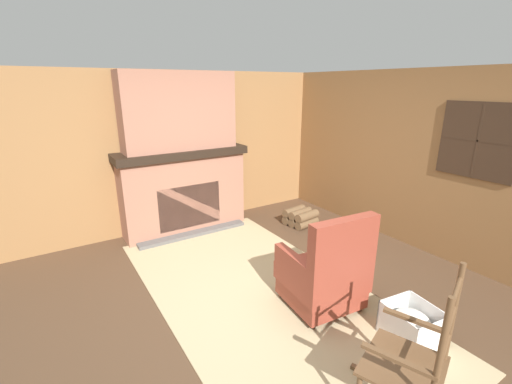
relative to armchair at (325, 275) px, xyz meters
name	(u,v)px	position (x,y,z in m)	size (l,w,h in m)	color
ground_plane	(266,301)	(-0.40, -0.43, -0.37)	(14.00, 14.00, 0.00)	#4C3523
wood_panel_wall_left	(175,152)	(-2.87, -0.43, 0.82)	(0.06, 5.49, 2.36)	olive
wood_panel_wall_back	(424,162)	(-0.38, 2.05, 0.83)	(5.49, 0.09, 2.36)	olive
fireplace_hearth	(184,191)	(-2.60, -0.43, 0.26)	(0.67, 1.92, 1.26)	#93604C
chimney_breast	(179,111)	(-2.61, -0.43, 1.44)	(0.40, 1.61, 1.08)	#93604C
area_rug	(260,293)	(-0.53, -0.41, -0.36)	(3.88, 2.02, 0.01)	tan
armchair	(325,275)	(0.00, 0.00, 0.00)	(0.75, 0.77, 1.04)	brown
rocking_chair	(409,372)	(1.19, -0.41, 0.04)	(0.91, 0.72, 1.15)	brown
firewood_stack	(300,217)	(-1.79, 1.18, -0.24)	(0.47, 0.47, 0.26)	brown
laundry_basket	(411,324)	(0.76, 0.32, -0.20)	(0.47, 0.44, 0.32)	white
oil_lamp_vase	(134,145)	(-2.66, -1.08, 1.00)	(0.12, 0.12, 0.31)	#47708E
storage_case	(224,139)	(-2.66, 0.31, 0.97)	(0.17, 0.24, 0.16)	gray
decorative_plate_on_mantel	(187,139)	(-2.68, -0.30, 1.03)	(0.07, 0.28, 0.27)	#336093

